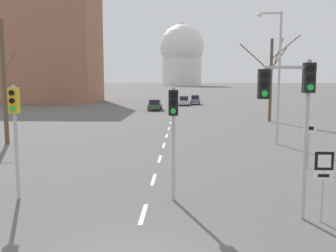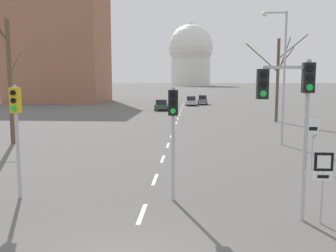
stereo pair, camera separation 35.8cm
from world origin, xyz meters
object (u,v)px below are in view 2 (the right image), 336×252
Objects in this scene: traffic_signal_centre_tall at (173,122)px; sedan_mid_centre at (202,100)px; street_lamp_right at (281,66)px; traffic_signal_near_right at (292,100)px; route_sign_post at (323,175)px; traffic_signal_near_left at (16,120)px; speed_limit_sign at (313,135)px; sedan_near_left at (191,101)px; sedan_near_right at (162,105)px.

sedan_mid_centre is (2.47, 54.52, -2.22)m from traffic_signal_centre_tall.
traffic_signal_centre_tall is 14.64m from street_lamp_right.
route_sign_post is at bearing -14.10° from traffic_signal_near_right.
traffic_signal_near_left is 14.20m from speed_limit_sign.
sedan_mid_centre is at bearing 95.92° from street_lamp_right.
sedan_mid_centre reaches higher than sedan_near_left.
traffic_signal_centre_tall is 41.66m from sedan_near_right.
route_sign_post reaches higher than sedan_near_right.
traffic_signal_centre_tall is 6.06m from traffic_signal_near_left.
traffic_signal_near_right is 0.57× the size of street_lamp_right.
traffic_signal_near_right reaches higher than traffic_signal_centre_tall.
sedan_near_right is (-10.81, 35.94, -0.98)m from speed_limit_sign.
sedan_mid_centre is at bearing 81.12° from traffic_signal_near_left.
traffic_signal_centre_tall is 5.52m from route_sign_post.
sedan_mid_centre is at bearing 52.25° from sedan_near_left.
traffic_signal_near_left is 1.01× the size of sedan_near_left.
traffic_signal_near_left is 52.44m from sedan_near_left.
traffic_signal_centre_tall is 0.98× the size of traffic_signal_near_left.
route_sign_post is at bearing -78.55° from sedan_near_right.
sedan_mid_centre is (2.04, 2.64, 0.03)m from sedan_near_left.
speed_limit_sign is at bearing -89.08° from street_lamp_right.
sedan_mid_centre reaches higher than sedan_near_right.
route_sign_post is 0.55× the size of sedan_near_left.
route_sign_post is (4.92, -2.06, -1.43)m from traffic_signal_centre_tall.
route_sign_post is at bearing -22.75° from traffic_signal_centre_tall.
traffic_signal_near_left reaches higher than route_sign_post.
sedan_near_right is (-3.89, 41.41, -2.24)m from traffic_signal_centre_tall.
traffic_signal_centre_tall is 1.65× the size of speed_limit_sign.
route_sign_post is 0.59× the size of sedan_mid_centre.
sedan_near_right is at bearing 100.22° from traffic_signal_near_right.
traffic_signal_centre_tall reaches higher than sedan_near_left.
sedan_near_left is at bearing 89.53° from traffic_signal_centre_tall.
traffic_signal_near_left is at bearing -178.94° from traffic_signal_centre_tall.
traffic_signal_near_left reaches higher than traffic_signal_centre_tall.
traffic_signal_near_right is 56.43m from sedan_mid_centre.
speed_limit_sign is (12.99, 5.58, -1.31)m from traffic_signal_near_left.
traffic_signal_near_right is 53.89m from sedan_near_left.
route_sign_post reaches higher than sedan_near_left.
sedan_near_right is at bearing -112.42° from sedan_near_left.
traffic_signal_near_left is at bearing -156.74° from speed_limit_sign.
traffic_signal_near_right is 1.20× the size of sedan_near_left.
route_sign_post is 0.54× the size of sedan_near_right.
sedan_mid_centre is (-4.34, 41.80, -4.71)m from street_lamp_right.
traffic_signal_centre_tall is at bearing -90.47° from sedan_near_left.
sedan_near_left is 1.08× the size of sedan_mid_centre.
sedan_mid_centre is at bearing 92.47° from route_sign_post.
sedan_near_right is at bearing 106.74° from speed_limit_sign.
speed_limit_sign is (3.02, 7.28, -2.21)m from traffic_signal_near_right.
street_lamp_right is (-0.12, 7.25, 3.75)m from speed_limit_sign.
traffic_signal_near_left is 41.65m from sedan_near_right.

